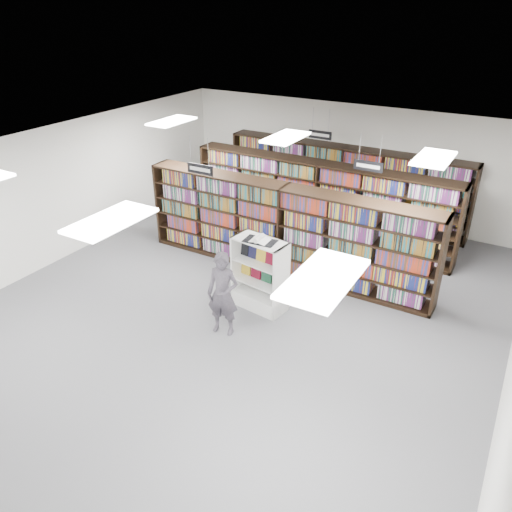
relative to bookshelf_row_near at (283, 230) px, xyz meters
The scene contains 18 objects.
floor 2.26m from the bookshelf_row_near, 90.00° to the right, with size 12.00×12.00×0.00m, color #5A5A5F.
ceiling 2.94m from the bookshelf_row_near, 90.00° to the right, with size 10.00×12.00×0.10m, color white.
wall_back 4.04m from the bookshelf_row_near, 90.00° to the left, with size 10.00×0.10×3.20m, color white.
wall_left 5.41m from the bookshelf_row_near, 158.20° to the right, with size 0.10×12.00×3.20m, color white.
bookshelf_row_near is the anchor object (origin of this frame).
bookshelf_row_mid 2.00m from the bookshelf_row_near, 90.00° to the left, with size 7.00×0.60×2.10m.
bookshelf_row_far 3.70m from the bookshelf_row_near, 90.00° to the left, with size 7.00×0.60×2.10m.
aisle_sign_left 2.33m from the bookshelf_row_near, 146.29° to the right, with size 0.65×0.02×0.80m.
aisle_sign_right 2.33m from the bookshelf_row_near, 33.67° to the left, with size 0.65×0.02×0.80m.
aisle_sign_center 3.38m from the bookshelf_row_near, 99.46° to the left, with size 0.65×0.02×0.80m.
troffer_front_center 5.43m from the bookshelf_row_near, 90.00° to the right, with size 0.60×1.20×0.04m, color white.
troffer_front_right 6.20m from the bookshelf_row_near, 59.04° to the right, with size 0.60×1.20×0.04m, color white.
troffer_back_left 3.67m from the bookshelf_row_near, behind, with size 0.60×1.20×0.04m, color white.
troffer_back_center 2.11m from the bookshelf_row_near, ahead, with size 0.60×1.20×0.04m, color white.
troffer_back_right 3.67m from the bookshelf_row_near, ahead, with size 0.60×1.20×0.04m, color white.
endcap_display 1.69m from the bookshelf_row_near, 78.68° to the right, with size 1.16×0.69×1.54m.
open_book 1.76m from the bookshelf_row_near, 78.80° to the right, with size 0.65×0.41×0.13m.
shopper 2.71m from the bookshelf_row_near, 87.04° to the right, with size 0.61×0.40×1.67m, color #4A454F.
Camera 1 is at (4.64, -7.21, 5.75)m, focal length 35.00 mm.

